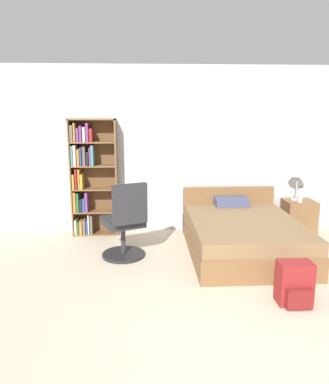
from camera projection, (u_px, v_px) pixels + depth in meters
ground_plane at (252, 348)px, 3.07m from camera, size 14.00×14.00×0.00m
wall_back at (199, 150)px, 5.95m from camera, size 9.00×0.06×2.60m
bookshelf at (89, 177)px, 5.75m from camera, size 0.70×0.27×1.80m
bed at (242, 234)px, 5.14m from camera, size 1.44×1.98×0.73m
office_chair at (125, 225)px, 4.85m from camera, size 0.64×0.69×1.03m
nightstand at (299, 216)px, 5.97m from camera, size 0.47×0.45×0.52m
table_lamp at (298, 172)px, 5.84m from camera, size 0.25×0.25×0.57m
water_bottle at (300, 195)px, 5.78m from camera, size 0.07×0.07×0.25m
backpack_red at (295, 284)px, 3.74m from camera, size 0.34×0.29×0.44m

